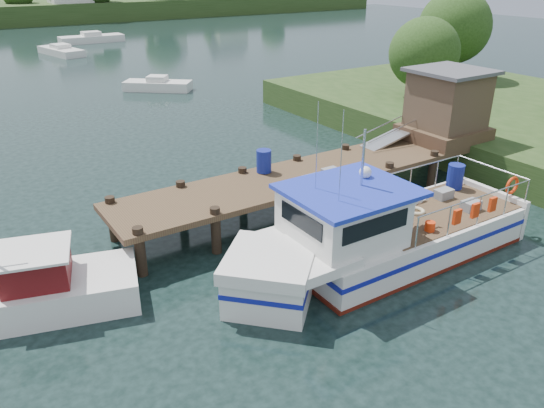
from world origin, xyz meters
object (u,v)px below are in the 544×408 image
dock (404,130)px  moored_c (330,90)px  lobster_boat (375,237)px  moored_b (158,85)px  moored_d (61,51)px  work_boat (9,295)px  moored_far (92,38)px

dock → moored_c: 15.98m
dock → lobster_boat: (-5.77, -4.60, -1.28)m
moored_b → moored_d: 21.10m
lobster_boat → moored_c: lobster_boat is taller
lobster_boat → moored_c: 22.84m
work_boat → moored_b: work_boat is taller
lobster_boat → work_boat: size_ratio=1.56×
lobster_boat → dock: bearing=38.9°
lobster_boat → moored_c: (13.22, 18.62, -0.55)m
moored_c → moored_d: 31.46m
dock → moored_far: 51.04m
work_boat → moored_d: (11.65, 44.60, -0.20)m
work_boat → lobster_boat: bearing=-2.8°
moored_b → moored_d: (-1.96, 21.01, 0.00)m
moored_far → moored_d: bearing=-139.1°
moored_far → work_boat: bearing=-122.5°
moored_c → lobster_boat: bearing=-122.2°
moored_far → moored_d: 9.28m
dock → moored_d: dock is taller
work_boat → moored_c: 27.66m
moored_far → lobster_boat: bearing=-111.8°
moored_d → moored_b: bearing=-67.2°
moored_c → moored_d: (-11.41, 29.32, -0.01)m
moored_d → dock: bearing=-67.3°
lobster_boat → work_boat: 10.39m
moored_b → moored_c: (9.45, -8.31, 0.01)m
moored_b → moored_d: bearing=100.1°
work_boat → moored_d: 46.10m
lobster_boat → moored_b: lobster_boat is taller
dock → moored_c: dock is taller
lobster_boat → moored_d: lobster_boat is taller
moored_b → work_boat: bearing=-115.2°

